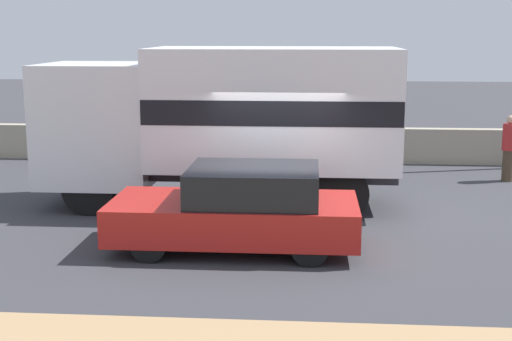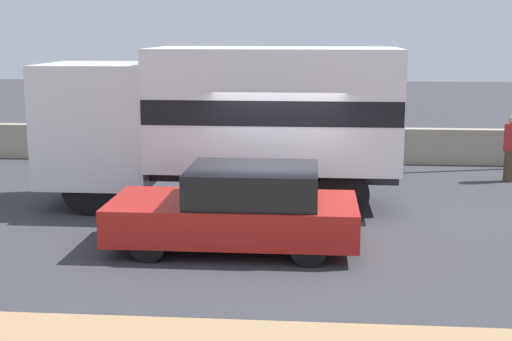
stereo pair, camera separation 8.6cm
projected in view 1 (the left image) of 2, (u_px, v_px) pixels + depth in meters
The scene contains 5 objects.
ground_plane at pixel (275, 238), 12.71m from camera, with size 80.00×80.00×0.00m, color #38383D.
stone_wall_backdrop at pixel (289, 144), 20.02m from camera, with size 60.00×0.35×0.98m.
box_truck at pixel (229, 116), 14.73m from camera, with size 7.32×2.52×3.30m.
car_hatchback at pixel (240, 209), 11.99m from camera, with size 4.15×1.89×1.41m.
pedestrian at pixel (509, 147), 17.35m from camera, with size 0.35×0.35×1.62m.
Camera 1 is at (0.61, -12.22, 3.66)m, focal length 50.00 mm.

